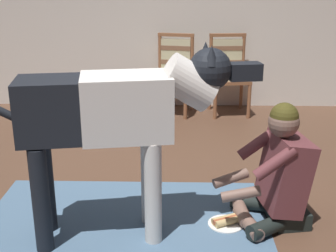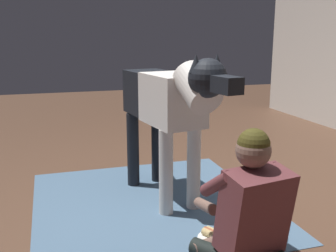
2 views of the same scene
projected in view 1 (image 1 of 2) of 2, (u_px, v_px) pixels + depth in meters
ground_plane at (144, 232)px, 3.13m from camera, size 14.33×14.33×0.00m
back_wall at (161, 6)px, 5.78m from camera, size 7.68×0.10×2.60m
area_rug at (120, 246)px, 2.97m from camera, size 2.04×1.92×0.01m
dining_chair_left_of_pair at (174, 70)px, 5.69m from camera, size 0.54×0.54×0.98m
dining_chair_right_of_pair at (228, 70)px, 5.68m from camera, size 0.50×0.51×0.98m
person_sitting_on_floor at (278, 175)px, 3.15m from camera, size 0.69×0.57×0.88m
large_dog at (117, 115)px, 2.85m from camera, size 1.71×0.50×1.28m
hot_dog_on_plate at (226, 222)px, 3.21m from camera, size 0.25×0.25×0.06m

